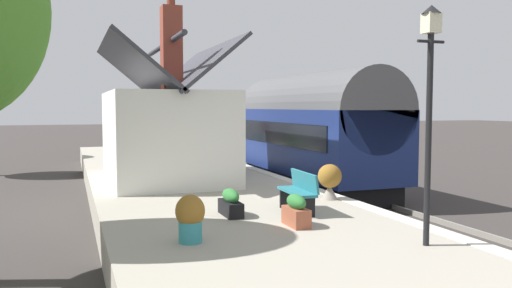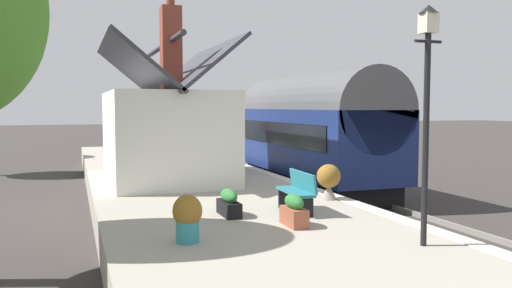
{
  "view_description": "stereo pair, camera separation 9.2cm",
  "coord_description": "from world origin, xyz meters",
  "px_view_note": "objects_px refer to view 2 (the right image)",
  "views": [
    {
      "loc": [
        -14.9,
        7.54,
        3.1
      ],
      "look_at": [
        1.97,
        1.5,
        1.81
      ],
      "focal_mm": 36.54,
      "sensor_mm": 36.0,
      "label": 1
    },
    {
      "loc": [
        -14.93,
        7.45,
        3.1
      ],
      "look_at": [
        1.97,
        1.5,
        1.81
      ],
      "focal_mm": 36.54,
      "sensor_mm": 36.0,
      "label": 2
    }
  ],
  "objects_px": {
    "bench_platform_end": "(298,190)",
    "planter_bench_right": "(187,217)",
    "station_building": "(165,131)",
    "train": "(312,131)",
    "lamp_post_platform": "(427,80)",
    "planter_bench_left": "(229,203)",
    "planter_edge_far": "(150,145)",
    "bench_near_building": "(176,144)",
    "planter_by_door": "(294,211)",
    "planter_edge_near": "(329,180)",
    "station_sign_board": "(199,131)",
    "planter_under_sign": "(163,153)"
  },
  "relations": [
    {
      "from": "bench_platform_end",
      "to": "planter_bench_right",
      "type": "xyz_separation_m",
      "value": [
        -1.71,
        2.79,
        -0.04
      ]
    },
    {
      "from": "station_building",
      "to": "planter_bench_right",
      "type": "bearing_deg",
      "value": 173.13
    },
    {
      "from": "train",
      "to": "lamp_post_platform",
      "type": "bearing_deg",
      "value": 164.21
    },
    {
      "from": "planter_bench_left",
      "to": "planter_edge_far",
      "type": "xyz_separation_m",
      "value": [
        14.0,
        -0.31,
        0.21
      ]
    },
    {
      "from": "bench_near_building",
      "to": "lamp_post_platform",
      "type": "bearing_deg",
      "value": -177.87
    },
    {
      "from": "planter_by_door",
      "to": "planter_bench_right",
      "type": "bearing_deg",
      "value": 103.32
    },
    {
      "from": "bench_near_building",
      "to": "planter_edge_far",
      "type": "bearing_deg",
      "value": 124.21
    },
    {
      "from": "bench_platform_end",
      "to": "lamp_post_platform",
      "type": "xyz_separation_m",
      "value": [
        -3.2,
        -0.84,
        2.24
      ]
    },
    {
      "from": "train",
      "to": "planter_by_door",
      "type": "xyz_separation_m",
      "value": [
        -8.38,
        4.39,
        -1.11
      ]
    },
    {
      "from": "train",
      "to": "lamp_post_platform",
      "type": "xyz_separation_m",
      "value": [
        -10.39,
        2.94,
        1.31
      ]
    },
    {
      "from": "train",
      "to": "planter_bench_right",
      "type": "height_order",
      "value": "train"
    },
    {
      "from": "station_building",
      "to": "planter_edge_near",
      "type": "bearing_deg",
      "value": -147.2
    },
    {
      "from": "station_sign_board",
      "to": "planter_by_door",
      "type": "bearing_deg",
      "value": 174.22
    },
    {
      "from": "station_sign_board",
      "to": "bench_near_building",
      "type": "bearing_deg",
      "value": 14.64
    },
    {
      "from": "bench_platform_end",
      "to": "planter_edge_far",
      "type": "xyz_separation_m",
      "value": [
        14.15,
        1.21,
        0.01
      ]
    },
    {
      "from": "bench_platform_end",
      "to": "lamp_post_platform",
      "type": "distance_m",
      "value": 3.99
    },
    {
      "from": "bench_platform_end",
      "to": "planter_edge_near",
      "type": "bearing_deg",
      "value": -49.42
    },
    {
      "from": "train",
      "to": "planter_edge_near",
      "type": "bearing_deg",
      "value": 158.02
    },
    {
      "from": "station_building",
      "to": "lamp_post_platform",
      "type": "bearing_deg",
      "value": -163.87
    },
    {
      "from": "planter_by_door",
      "to": "train",
      "type": "bearing_deg",
      "value": -27.63
    },
    {
      "from": "bench_near_building",
      "to": "train",
      "type": "bearing_deg",
      "value": -155.35
    },
    {
      "from": "bench_platform_end",
      "to": "lamp_post_platform",
      "type": "relative_size",
      "value": 0.36
    },
    {
      "from": "bench_near_building",
      "to": "planter_bench_left",
      "type": "distance_m",
      "value": 15.03
    },
    {
      "from": "station_building",
      "to": "station_sign_board",
      "type": "distance_m",
      "value": 7.08
    },
    {
      "from": "planter_edge_far",
      "to": "station_sign_board",
      "type": "distance_m",
      "value": 2.59
    },
    {
      "from": "planter_bench_right",
      "to": "bench_platform_end",
      "type": "bearing_deg",
      "value": -58.53
    },
    {
      "from": "planter_edge_near",
      "to": "planter_under_sign",
      "type": "height_order",
      "value": "planter_edge_near"
    },
    {
      "from": "bench_platform_end",
      "to": "planter_under_sign",
      "type": "xyz_separation_m",
      "value": [
        11.98,
        0.94,
        -0.18
      ]
    },
    {
      "from": "planter_bench_right",
      "to": "planter_edge_near",
      "type": "distance_m",
      "value": 5.02
    },
    {
      "from": "station_building",
      "to": "bench_platform_end",
      "type": "relative_size",
      "value": 4.39
    },
    {
      "from": "planter_edge_near",
      "to": "planter_bench_right",
      "type": "bearing_deg",
      "value": 124.66
    },
    {
      "from": "bench_platform_end",
      "to": "planter_by_door",
      "type": "bearing_deg",
      "value": 152.98
    },
    {
      "from": "planter_by_door",
      "to": "station_building",
      "type": "bearing_deg",
      "value": 9.66
    },
    {
      "from": "planter_under_sign",
      "to": "station_sign_board",
      "type": "relative_size",
      "value": 0.37
    },
    {
      "from": "planter_bench_right",
      "to": "planter_under_sign",
      "type": "bearing_deg",
      "value": -7.68
    },
    {
      "from": "train",
      "to": "bench_near_building",
      "type": "height_order",
      "value": "train"
    },
    {
      "from": "planter_bench_right",
      "to": "planter_edge_far",
      "type": "xyz_separation_m",
      "value": [
        15.86,
        -1.58,
        0.05
      ]
    },
    {
      "from": "planter_edge_far",
      "to": "planter_edge_near",
      "type": "bearing_deg",
      "value": -168.91
    },
    {
      "from": "lamp_post_platform",
      "to": "station_sign_board",
      "type": "distance_m",
      "value": 15.93
    },
    {
      "from": "planter_edge_far",
      "to": "station_sign_board",
      "type": "relative_size",
      "value": 0.61
    },
    {
      "from": "station_sign_board",
      "to": "planter_bench_right",
      "type": "bearing_deg",
      "value": 166.0
    },
    {
      "from": "station_building",
      "to": "bench_near_building",
      "type": "height_order",
      "value": "station_building"
    },
    {
      "from": "lamp_post_platform",
      "to": "station_sign_board",
      "type": "bearing_deg",
      "value": 0.17
    },
    {
      "from": "station_sign_board",
      "to": "planter_edge_near",
      "type": "bearing_deg",
      "value": -177.27
    },
    {
      "from": "bench_near_building",
      "to": "planter_by_door",
      "type": "height_order",
      "value": "bench_near_building"
    },
    {
      "from": "planter_bench_left",
      "to": "planter_edge_far",
      "type": "distance_m",
      "value": 14.01
    },
    {
      "from": "planter_by_door",
      "to": "planter_edge_far",
      "type": "height_order",
      "value": "planter_edge_far"
    },
    {
      "from": "planter_bench_left",
      "to": "bench_platform_end",
      "type": "bearing_deg",
      "value": -95.52
    },
    {
      "from": "planter_bench_right",
      "to": "station_sign_board",
      "type": "xyz_separation_m",
      "value": [
        14.36,
        -3.58,
        0.75
      ]
    },
    {
      "from": "bench_near_building",
      "to": "planter_by_door",
      "type": "xyz_separation_m",
      "value": [
        -16.27,
        0.77,
        -0.18
      ]
    }
  ]
}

